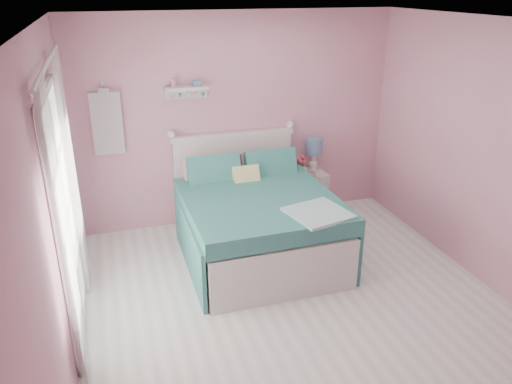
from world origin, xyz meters
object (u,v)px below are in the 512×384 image
teacup (312,174)px  nightstand (309,193)px  table_lamp (314,149)px  bed (256,221)px  vase (302,168)px

teacup → nightstand: bearing=75.8°
nightstand → table_lamp: (0.07, 0.05, 0.60)m
nightstand → teacup: size_ratio=6.02×
bed → teacup: 1.15m
nightstand → table_lamp: table_lamp is taller
table_lamp → bed: bearing=-141.4°
nightstand → vase: vase is taller
vase → bed: bearing=-137.8°
table_lamp → teacup: bearing=-116.7°
table_lamp → teacup: table_lamp is taller
bed → table_lamp: 1.43m
nightstand → vase: 0.38m
table_lamp → vase: table_lamp is taller
bed → vase: 1.20m
table_lamp → teacup: (-0.11, -0.21, -0.27)m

